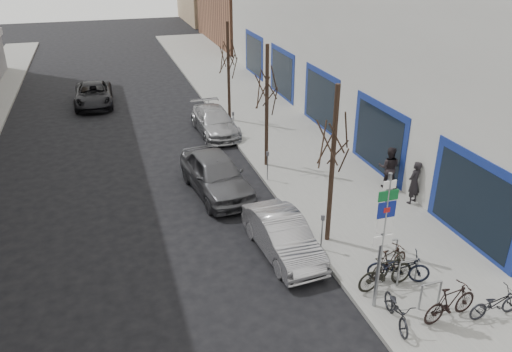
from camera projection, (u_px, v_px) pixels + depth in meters
ground at (293, 328)px, 13.22m from camera, size 120.00×120.00×0.00m
sidewalk_east at (305, 161)px, 23.03m from camera, size 5.00×70.00×0.15m
commercial_building at (466, 21)px, 29.47m from camera, size 20.00×32.00×10.00m
highway_sign_pole at (383, 235)px, 12.81m from camera, size 0.55×0.10×4.20m
bike_rack at (408, 269)px, 14.49m from camera, size 0.66×2.26×0.83m
tree_near at (335, 129)px, 15.19m from camera, size 1.80×1.80×5.50m
tree_mid at (267, 78)px, 20.79m from camera, size 1.80×1.80×5.50m
tree_far at (228, 49)px, 26.39m from camera, size 1.80×1.80×5.50m
meter_front at (322, 229)px, 16.00m from camera, size 0.10×0.08×1.27m
meter_mid at (268, 163)px, 20.74m from camera, size 0.10×0.08×1.27m
meter_back at (233, 121)px, 25.48m from camera, size 0.10×0.08×1.27m
bike_near_left at (397, 308)px, 12.98m from camera, size 0.78×1.68×0.98m
bike_near_right at (451, 302)px, 13.11m from camera, size 1.83×0.78×1.08m
bike_mid_curb at (399, 265)px, 14.59m from camera, size 1.89×1.21×1.11m
bike_mid_inner at (386, 272)px, 14.28m from camera, size 1.89×0.70×1.12m
bike_far_curb at (496, 301)px, 13.24m from camera, size 1.57×0.48×0.96m
bike_far_inner at (390, 261)px, 14.90m from camera, size 1.65×1.00×0.97m
parked_car_front at (283, 236)px, 16.10m from camera, size 1.70×4.11×1.32m
parked_car_mid at (216, 174)px, 19.99m from camera, size 2.48×4.98×1.63m
parked_car_back at (215, 121)px, 26.24m from camera, size 2.02×4.66×1.33m
lane_car at (94, 95)px, 30.76m from camera, size 2.34×4.87×1.34m
pedestrian_near at (414, 182)px, 18.87m from camera, size 0.74×0.64×1.71m
pedestrian_far at (389, 167)px, 20.05m from camera, size 0.79×0.73×1.77m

